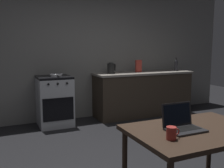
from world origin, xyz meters
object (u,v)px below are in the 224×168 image
Objects in this scene: stove_oven at (55,101)px; coffee_mug at (172,133)px; electric_kettle at (111,68)px; cereal_box at (139,66)px; bottle at (176,65)px; frying_pan at (56,75)px; laptop at (183,125)px; dining_table at (195,137)px.

coffee_mug is (0.26, -3.12, 0.32)m from stove_oven.
electric_kettle reaches higher than coffee_mug.
stove_oven is 3.58× the size of cereal_box.
bottle is at bearing -1.83° from electric_kettle.
laptop is at bearing -80.98° from frying_pan.
electric_kettle reaches higher than dining_table.
frying_pan is at bearing 101.29° from dining_table.
dining_table is 0.18m from laptop.
electric_kettle reaches higher than frying_pan.
bottle reaches higher than coffee_mug.
bottle reaches higher than stove_oven.
laptop is (0.50, -2.97, 0.31)m from stove_oven.
coffee_mug is (0.23, -3.10, -0.17)m from frying_pan.
bottle is at bearing -1.01° from stove_oven.
cereal_box is (1.16, 3.02, 0.40)m from dining_table.
laptop reaches higher than dining_table.
stove_oven is 3.06m from dining_table.
coffee_mug is 0.46× the size of cereal_box.
laptop is 3.26m from cereal_box.
laptop is 1.09× the size of bottle.
laptop is 1.24× the size of cereal_box.
dining_table is 4.59× the size of cereal_box.
frying_pan is 1.75m from cereal_box.
stove_oven is at bearing -179.28° from cereal_box.
stove_oven is 2.24× the size of frying_pan.
stove_oven is 2.77m from bottle.
frying_pan is (0.04, -0.03, 0.49)m from stove_oven.
frying_pan is (-0.59, 2.97, 0.30)m from dining_table.
cereal_box is (1.79, 0.02, 0.59)m from stove_oven.
coffee_mug reaches higher than dining_table.
bottle is 2.67m from frying_pan.
frying_pan is (-2.67, 0.02, -0.11)m from bottle.
laptop is (-0.13, 0.03, 0.12)m from dining_table.
coffee_mug is (-2.44, -3.08, -0.28)m from bottle.
dining_table is at bearing -78.15° from stove_oven.
stove_oven is 2.87× the size of laptop.
frying_pan is at bearing -178.39° from cereal_box.
electric_kettle is at bearing -178.22° from cereal_box.
laptop reaches higher than coffee_mug.
coffee_mug is at bearing -105.68° from electric_kettle.
bottle is at bearing -4.35° from cereal_box.
cereal_box reaches higher than electric_kettle.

